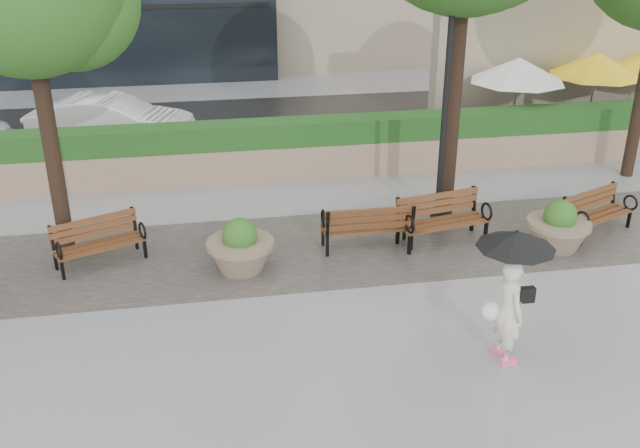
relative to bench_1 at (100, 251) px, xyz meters
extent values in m
plane|color=gray|center=(3.90, -3.08, -0.25)|extent=(100.00, 100.00, 0.00)
cube|color=#383330|center=(3.90, -0.08, -0.24)|extent=(28.00, 3.20, 0.01)
cube|color=#9A7C63|center=(3.90, 3.92, 0.15)|extent=(24.00, 0.80, 0.80)
cube|color=#204617|center=(3.90, 3.92, 0.83)|extent=(24.00, 0.75, 0.55)
cube|color=tan|center=(13.40, 6.92, 1.75)|extent=(10.00, 0.60, 4.00)
cube|color=#204617|center=(12.90, 4.72, 0.20)|extent=(8.00, 0.50, 0.90)
cube|color=black|center=(3.90, 7.92, -0.25)|extent=(40.00, 7.00, 0.00)
cube|color=brown|center=(0.01, -0.03, 0.13)|extent=(1.62, 1.07, 0.04)
cube|color=brown|center=(-0.09, 0.19, 0.40)|extent=(1.48, 0.73, 0.37)
cube|color=black|center=(0.00, -0.01, -0.05)|extent=(1.66, 1.15, 0.40)
torus|color=black|center=(-0.60, -0.47, 0.29)|extent=(0.17, 0.31, 0.32)
torus|color=black|center=(0.75, 0.13, 0.29)|extent=(0.17, 0.31, 0.32)
cube|color=brown|center=(4.84, -0.17, 0.16)|extent=(1.69, 0.52, 0.05)
cube|color=brown|center=(4.84, -0.43, 0.45)|extent=(1.68, 0.13, 0.39)
cube|color=black|center=(4.84, -0.19, -0.03)|extent=(1.69, 0.61, 0.43)
torus|color=black|center=(5.64, 0.00, 0.33)|extent=(0.05, 0.35, 0.35)
torus|color=black|center=(4.05, 0.01, 0.33)|extent=(0.05, 0.35, 0.35)
cube|color=brown|center=(6.31, -0.25, 0.17)|extent=(1.80, 0.84, 0.05)
cube|color=brown|center=(6.26, 0.02, 0.47)|extent=(1.72, 0.45, 0.41)
cube|color=black|center=(6.30, -0.22, -0.03)|extent=(1.82, 0.94, 0.44)
torus|color=black|center=(5.54, -0.57, 0.35)|extent=(0.12, 0.36, 0.36)
torus|color=black|center=(7.15, -0.26, 0.35)|extent=(0.12, 0.36, 0.36)
cube|color=brown|center=(9.44, -0.35, 0.13)|extent=(1.61, 1.04, 0.04)
cube|color=brown|center=(9.35, -0.13, 0.40)|extent=(1.46, 0.71, 0.36)
cube|color=black|center=(9.43, -0.32, -0.05)|extent=(1.64, 1.12, 0.40)
torus|color=black|center=(8.83, -0.78, 0.28)|extent=(0.17, 0.31, 0.32)
torus|color=black|center=(10.18, -0.20, 0.28)|extent=(0.17, 0.31, 0.32)
cylinder|color=#7F6B56|center=(2.45, -0.68, 0.27)|extent=(1.18, 1.18, 0.09)
sphere|color=#244F16|center=(2.45, -0.68, 0.43)|extent=(0.61, 0.61, 0.61)
cylinder|color=#7F6B56|center=(8.33, -0.85, 0.27)|extent=(1.17, 1.17, 0.09)
sphere|color=#244F16|center=(8.33, -0.85, 0.43)|extent=(0.60, 0.60, 0.60)
cylinder|color=black|center=(6.49, 0.61, 1.86)|extent=(0.12, 0.12, 4.22)
cylinder|color=black|center=(6.49, 0.61, -0.10)|extent=(0.28, 0.28, 0.30)
sphere|color=black|center=(6.49, 0.61, 4.02)|extent=(0.24, 0.24, 0.24)
cylinder|color=black|center=(-0.62, 0.36, 2.05)|extent=(0.28, 0.28, 4.59)
sphere|color=#244F16|center=(-0.02, 0.66, 4.21)|extent=(2.24, 2.24, 2.24)
cylinder|color=black|center=(6.81, 1.02, 2.57)|extent=(0.28, 0.28, 5.64)
cylinder|color=black|center=(10.11, 5.27, -0.20)|extent=(0.40, 0.40, 0.10)
cylinder|color=#99999E|center=(10.11, 5.27, 0.85)|extent=(0.06, 0.06, 2.20)
cone|color=white|center=(10.11, 5.27, 1.75)|extent=(2.50, 2.50, 0.60)
cylinder|color=black|center=(12.46, 5.53, -0.20)|extent=(0.40, 0.40, 0.10)
cylinder|color=#99999E|center=(12.46, 5.53, 0.85)|extent=(0.06, 0.06, 2.20)
cone|color=yellow|center=(12.46, 5.53, 1.75)|extent=(2.50, 2.50, 0.60)
imported|color=silver|center=(-0.32, 6.80, 0.45)|extent=(4.45, 2.39, 1.39)
imported|color=#F0E5C9|center=(5.93, -4.01, 0.57)|extent=(0.45, 0.62, 1.64)
cube|color=#F2598C|center=(5.92, -3.90, -0.21)|extent=(0.12, 0.23, 0.08)
cube|color=#F2598C|center=(5.94, -4.15, -0.21)|extent=(0.12, 0.23, 0.08)
cube|color=black|center=(6.15, -3.95, 0.73)|extent=(0.12, 0.31, 0.23)
sphere|color=white|center=(5.77, -3.81, 0.42)|extent=(0.29, 0.29, 0.29)
cylinder|color=black|center=(5.93, -3.96, 1.19)|extent=(0.02, 0.02, 0.87)
cone|color=black|center=(5.93, -3.96, 1.60)|extent=(1.07, 1.07, 0.23)
camera|label=1|loc=(1.87, -11.90, 5.67)|focal=40.00mm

